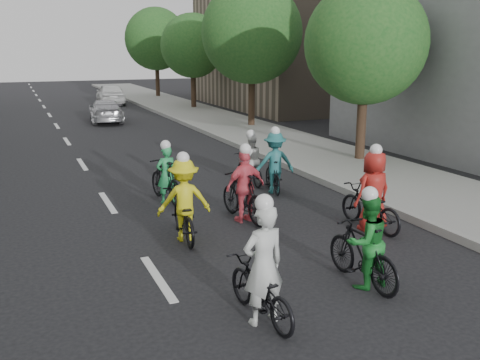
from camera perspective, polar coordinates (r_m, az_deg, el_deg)
ground at (r=9.35m, az=-8.76°, el=-10.32°), size 120.00×120.00×0.00m
sidewalk_right at (r=21.19m, az=5.50°, el=3.66°), size 4.00×80.00×0.15m
curb_right at (r=20.34m, az=0.66°, el=3.34°), size 0.18×80.00×0.18m
bldg_se at (r=36.99m, az=6.21°, el=14.08°), size 10.00×14.00×8.00m
tree_r_0 at (r=18.42m, az=13.26°, el=14.00°), size 4.00×4.00×5.97m
tree_r_1 at (r=26.24m, az=1.27°, el=15.41°), size 4.80×4.80×6.93m
tree_r_2 at (r=34.63m, az=-5.08°, el=14.07°), size 4.00×4.00×5.97m
tree_r_3 at (r=43.28m, az=-8.95°, el=14.64°), size 4.80×4.80×6.93m
cyclist_0 at (r=7.69m, az=2.29°, el=-10.70°), size 0.76×1.75×1.90m
cyclist_1 at (r=8.99m, az=13.13°, el=-7.10°), size 0.78×1.80×1.70m
cyclist_2 at (r=10.90m, az=-6.05°, el=-2.93°), size 1.14×1.92×1.83m
cyclist_3 at (r=12.00m, az=0.45°, el=-1.32°), size 1.01×1.90×1.79m
cyclist_4 at (r=11.76m, az=13.83°, el=-2.10°), size 0.89×1.88×1.88m
cyclist_5 at (r=13.61m, az=-7.92°, el=0.09°), size 0.76×1.87×1.60m
cyclist_6 at (r=15.30m, az=1.06°, el=1.61°), size 0.71×1.62×1.59m
cyclist_7 at (r=14.40m, az=3.65°, el=1.42°), size 1.17×1.57×1.81m
follow_car_lead at (r=29.44m, az=-14.11°, el=7.18°), size 2.06×4.22×1.18m
follow_car_trail at (r=38.74m, az=-13.65°, el=8.94°), size 2.05×4.46×1.48m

